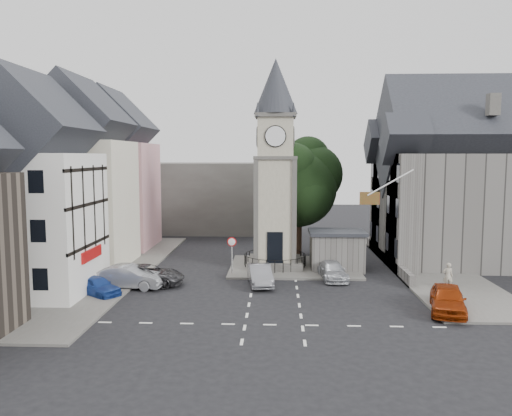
{
  "coord_description": "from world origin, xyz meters",
  "views": [
    {
      "loc": [
        0.16,
        -30.92,
        8.86
      ],
      "look_at": [
        -1.38,
        5.0,
        5.08
      ],
      "focal_mm": 35.0,
      "sensor_mm": 36.0,
      "label": 1
    }
  ],
  "objects_px": {
    "pedestrian": "(448,276)",
    "stone_shelter": "(337,250)",
    "clock_tower": "(275,165)",
    "car_east_red": "(448,299)",
    "car_west_blue": "(97,286)"
  },
  "relations": [
    {
      "from": "pedestrian",
      "to": "stone_shelter",
      "type": "bearing_deg",
      "value": -35.22
    },
    {
      "from": "clock_tower",
      "to": "stone_shelter",
      "type": "distance_m",
      "value": 8.15
    },
    {
      "from": "car_east_red",
      "to": "pedestrian",
      "type": "height_order",
      "value": "pedestrian"
    },
    {
      "from": "clock_tower",
      "to": "car_east_red",
      "type": "distance_m",
      "value": 16.46
    },
    {
      "from": "car_east_red",
      "to": "pedestrian",
      "type": "xyz_separation_m",
      "value": [
        1.68,
        5.0,
        0.12
      ]
    },
    {
      "from": "car_west_blue",
      "to": "car_east_red",
      "type": "bearing_deg",
      "value": -62.41
    },
    {
      "from": "pedestrian",
      "to": "clock_tower",
      "type": "bearing_deg",
      "value": -23.36
    },
    {
      "from": "car_west_blue",
      "to": "car_east_red",
      "type": "height_order",
      "value": "car_east_red"
    },
    {
      "from": "clock_tower",
      "to": "car_east_red",
      "type": "xyz_separation_m",
      "value": [
        9.82,
        -10.99,
        -7.33
      ]
    },
    {
      "from": "clock_tower",
      "to": "car_west_blue",
      "type": "relative_size",
      "value": 4.43
    },
    {
      "from": "car_west_blue",
      "to": "stone_shelter",
      "type": "bearing_deg",
      "value": -29.23
    },
    {
      "from": "pedestrian",
      "to": "car_west_blue",
      "type": "bearing_deg",
      "value": 10.21
    },
    {
      "from": "stone_shelter",
      "to": "car_west_blue",
      "type": "relative_size",
      "value": 1.17
    },
    {
      "from": "car_west_blue",
      "to": "pedestrian",
      "type": "xyz_separation_m",
      "value": [
        22.78,
        2.41,
        0.28
      ]
    },
    {
      "from": "car_west_blue",
      "to": "car_east_red",
      "type": "xyz_separation_m",
      "value": [
        21.1,
        -2.59,
        0.16
      ]
    }
  ]
}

